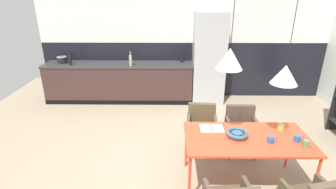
# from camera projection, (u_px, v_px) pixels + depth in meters

# --- Properties ---
(ground_plane) EXTENTS (9.02, 9.02, 0.00)m
(ground_plane) POSITION_uv_depth(u_px,v_px,m) (195.00, 175.00, 3.78)
(ground_plane) COLOR tan
(back_wall_splashback_dark) EXTENTS (6.94, 0.12, 1.35)m
(back_wall_splashback_dark) POSITION_uv_depth(u_px,v_px,m) (185.00, 69.00, 6.48)
(back_wall_splashback_dark) COLOR black
(back_wall_splashback_dark) RESTS_ON ground
(back_wall_panel_upper) EXTENTS (6.94, 0.12, 1.35)m
(back_wall_panel_upper) POSITION_uv_depth(u_px,v_px,m) (187.00, 13.00, 5.98)
(back_wall_panel_upper) COLOR silver
(back_wall_panel_upper) RESTS_ON back_wall_splashback_dark
(kitchen_counter) EXTENTS (3.48, 0.63, 0.92)m
(kitchen_counter) POSITION_uv_depth(u_px,v_px,m) (120.00, 82.00, 6.24)
(kitchen_counter) COLOR #3E2826
(kitchen_counter) RESTS_ON ground
(refrigerator_column) EXTENTS (0.72, 0.60, 2.09)m
(refrigerator_column) POSITION_uv_depth(u_px,v_px,m) (209.00, 58.00, 6.00)
(refrigerator_column) COLOR #ADAFB2
(refrigerator_column) RESTS_ON ground
(dining_table) EXTENTS (1.60, 0.84, 0.74)m
(dining_table) POSITION_uv_depth(u_px,v_px,m) (247.00, 140.00, 3.37)
(dining_table) COLOR #E0482A
(dining_table) RESTS_ON ground
(armchair_head_of_table) EXTENTS (0.53, 0.51, 0.76)m
(armchair_head_of_table) POSITION_uv_depth(u_px,v_px,m) (202.00, 121.00, 4.28)
(armchair_head_of_table) COLOR brown
(armchair_head_of_table) RESTS_ON ground
(armchair_corner_seat) EXTENTS (0.50, 0.48, 0.78)m
(armchair_corner_seat) POSITION_uv_depth(u_px,v_px,m) (241.00, 124.00, 4.18)
(armchair_corner_seat) COLOR brown
(armchair_corner_seat) RESTS_ON ground
(fruit_bowl) EXTENTS (0.28, 0.28, 0.08)m
(fruit_bowl) POSITION_uv_depth(u_px,v_px,m) (237.00, 133.00, 3.35)
(fruit_bowl) COLOR #33607F
(fruit_bowl) RESTS_ON dining_table
(open_book) EXTENTS (0.32, 0.23, 0.02)m
(open_book) POSITION_uv_depth(u_px,v_px,m) (212.00, 128.00, 3.56)
(open_book) COLOR white
(open_book) RESTS_ON dining_table
(mug_dark_espresso) EXTENTS (0.13, 0.08, 0.08)m
(mug_dark_espresso) POSITION_uv_depth(u_px,v_px,m) (297.00, 138.00, 3.25)
(mug_dark_espresso) COLOR #335B93
(mug_dark_espresso) RESTS_ON dining_table
(mug_tall_blue) EXTENTS (0.13, 0.09, 0.08)m
(mug_tall_blue) POSITION_uv_depth(u_px,v_px,m) (271.00, 140.00, 3.22)
(mug_tall_blue) COLOR #335B93
(mug_tall_blue) RESTS_ON dining_table
(mug_glass_clear) EXTENTS (0.13, 0.09, 0.09)m
(mug_glass_clear) POSITION_uv_depth(u_px,v_px,m) (281.00, 127.00, 3.51)
(mug_glass_clear) COLOR gold
(mug_glass_clear) RESTS_ON dining_table
(mug_wide_latte) EXTENTS (0.12, 0.08, 0.09)m
(mug_wide_latte) POSITION_uv_depth(u_px,v_px,m) (306.00, 144.00, 3.12)
(mug_wide_latte) COLOR #5B8456
(mug_wide_latte) RESTS_ON dining_table
(cooking_pot) EXTENTS (0.23, 0.23, 0.17)m
(cooking_pot) POSITION_uv_depth(u_px,v_px,m) (62.00, 60.00, 6.09)
(cooking_pot) COLOR black
(cooking_pot) RESTS_ON kitchen_counter
(bottle_wine_green) EXTENTS (0.07, 0.07, 0.32)m
(bottle_wine_green) POSITION_uv_depth(u_px,v_px,m) (131.00, 60.00, 5.87)
(bottle_wine_green) COLOR tan
(bottle_wine_green) RESTS_ON kitchen_counter
(bottle_vinegar_dark) EXTENTS (0.07, 0.07, 0.28)m
(bottle_vinegar_dark) POSITION_uv_depth(u_px,v_px,m) (182.00, 57.00, 6.15)
(bottle_vinegar_dark) COLOR black
(bottle_vinegar_dark) RESTS_ON kitchen_counter
(bottle_spice_small) EXTENTS (0.07, 0.07, 0.29)m
(bottle_spice_small) POSITION_uv_depth(u_px,v_px,m) (70.00, 59.00, 5.92)
(bottle_spice_small) COLOR black
(bottle_spice_small) RESTS_ON kitchen_counter
(pendant_lamp_over_table_near) EXTENTS (0.31, 0.31, 0.99)m
(pendant_lamp_over_table_near) POSITION_uv_depth(u_px,v_px,m) (230.00, 59.00, 2.96)
(pendant_lamp_over_table_near) COLOR black
(pendant_lamp_over_table_far) EXTENTS (0.31, 0.31, 1.16)m
(pendant_lamp_over_table_far) POSITION_uv_depth(u_px,v_px,m) (285.00, 75.00, 2.98)
(pendant_lamp_over_table_far) COLOR black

